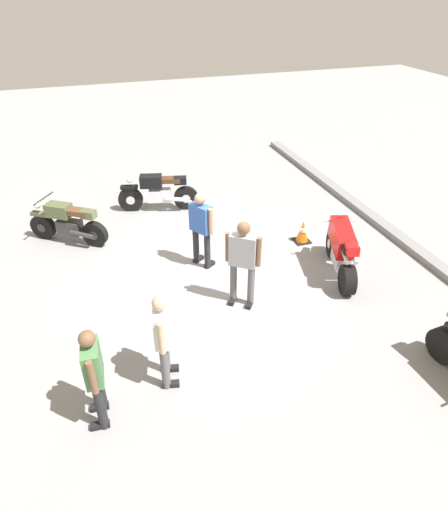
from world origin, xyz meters
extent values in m
plane|color=gray|center=(0.00, 0.00, 0.00)|extent=(40.00, 40.00, 0.00)
cube|color=gray|center=(0.00, 4.60, 0.07)|extent=(14.00, 0.30, 0.15)
cylinder|color=black|center=(0.29, 2.74, 0.30)|extent=(0.62, 0.34, 0.60)
cylinder|color=black|center=(1.57, 2.32, 0.30)|extent=(0.64, 0.40, 0.60)
cylinder|color=silver|center=(0.29, 2.74, 0.30)|extent=(0.26, 0.24, 0.21)
cylinder|color=silver|center=(1.57, 2.32, 0.30)|extent=(0.26, 0.24, 0.21)
cube|color=silver|center=(0.98, 2.51, 0.40)|extent=(0.62, 0.44, 0.32)
cube|color=red|center=(0.84, 2.56, 0.80)|extent=(1.05, 0.65, 0.57)
cone|color=red|center=(0.34, 2.72, 0.95)|extent=(0.44, 0.43, 0.39)
cube|color=black|center=(1.22, 2.44, 0.87)|extent=(0.65, 0.44, 0.12)
cube|color=red|center=(1.50, 2.34, 0.95)|extent=(0.40, 0.32, 0.23)
cylinder|color=silver|center=(1.48, 2.43, 0.77)|extent=(0.40, 0.21, 0.17)
cylinder|color=silver|center=(1.43, 2.28, 0.77)|extent=(0.40, 0.21, 0.17)
cylinder|color=silver|center=(0.48, 2.68, 0.97)|extent=(0.25, 0.68, 0.04)
sphere|color=silver|center=(0.27, 2.75, 0.90)|extent=(0.16, 0.16, 0.16)
cylinder|color=black|center=(-3.34, -1.16, 0.32)|extent=(0.28, 0.65, 0.64)
cylinder|color=black|center=(-2.98, 0.25, 0.32)|extent=(0.28, 0.65, 0.64)
cylinder|color=silver|center=(-3.34, -1.16, 0.32)|extent=(0.19, 0.25, 0.22)
cylinder|color=silver|center=(-2.98, 0.25, 0.32)|extent=(0.19, 0.25, 0.22)
cube|color=silver|center=(-3.15, -0.40, 0.42)|extent=(0.41, 0.61, 0.32)
cube|color=black|center=(-3.20, -0.60, 0.82)|extent=(0.45, 0.62, 0.30)
cube|color=black|center=(-3.34, -1.16, 0.67)|extent=(0.26, 0.47, 0.08)
cube|color=#4C2D19|center=(-3.08, -0.16, 0.84)|extent=(0.40, 0.65, 0.12)
cube|color=black|center=(-3.01, 0.13, 0.82)|extent=(0.29, 0.36, 0.18)
cylinder|color=silver|center=(-2.88, -0.06, 0.37)|extent=(0.24, 0.57, 0.16)
cylinder|color=silver|center=(-3.28, -0.92, 1.07)|extent=(0.69, 0.21, 0.04)
sphere|color=silver|center=(-3.34, -1.13, 0.87)|extent=(0.16, 0.16, 0.16)
cylinder|color=black|center=(-2.56, -3.32, 0.30)|extent=(0.47, 0.59, 0.60)
cylinder|color=black|center=(-1.81, -2.19, 0.30)|extent=(0.47, 0.59, 0.60)
cylinder|color=#333333|center=(-2.56, -3.32, 0.30)|extent=(0.27, 0.27, 0.21)
cylinder|color=#333333|center=(-1.81, -2.19, 0.30)|extent=(0.27, 0.27, 0.21)
cube|color=#333333|center=(-2.15, -2.71, 0.40)|extent=(0.54, 0.62, 0.32)
cube|color=#515B38|center=(-2.27, -2.88, 0.80)|extent=(0.58, 0.64, 0.30)
cube|color=#515B38|center=(-2.56, -3.32, 0.63)|extent=(0.38, 0.45, 0.08)
cube|color=brown|center=(-2.01, -2.51, 0.82)|extent=(0.55, 0.64, 0.12)
cube|color=#515B38|center=(-1.85, -2.26, 0.80)|extent=(0.36, 0.39, 0.18)
cylinder|color=#333333|center=(-1.79, -2.48, 0.35)|extent=(0.40, 0.52, 0.16)
cylinder|color=#333333|center=(-2.45, -3.15, 1.05)|extent=(0.60, 0.42, 0.04)
sphere|color=silver|center=(-2.57, -3.34, 0.85)|extent=(0.16, 0.16, 0.16)
cylinder|color=black|center=(3.62, 2.84, 0.30)|extent=(0.62, 0.29, 0.60)
cylinder|color=black|center=(3.62, 2.84, 0.30)|extent=(0.23, 0.20, 0.21)
cylinder|color=#262628|center=(2.87, -2.47, 0.40)|extent=(0.14, 0.14, 0.80)
cube|color=black|center=(2.87, -2.53, 0.04)|extent=(0.12, 0.27, 0.08)
cylinder|color=#262628|center=(3.19, -2.49, 0.40)|extent=(0.14, 0.14, 0.80)
cube|color=black|center=(3.18, -2.55, 0.04)|extent=(0.12, 0.27, 0.08)
cube|color=#4C7F4C|center=(3.03, -2.48, 1.08)|extent=(0.46, 0.25, 0.57)
cylinder|color=brown|center=(2.76, -2.47, 1.10)|extent=(0.10, 0.10, 0.53)
cylinder|color=brown|center=(3.30, -2.50, 1.10)|extent=(0.10, 0.10, 0.53)
sphere|color=brown|center=(3.03, -2.48, 1.50)|extent=(0.22, 0.22, 0.22)
cylinder|color=#59595B|center=(1.11, 0.13, 0.43)|extent=(0.18, 0.18, 0.86)
cube|color=black|center=(1.16, 0.09, 0.04)|extent=(0.27, 0.23, 0.08)
cylinder|color=#59595B|center=(1.32, 0.40, 0.43)|extent=(0.18, 0.18, 0.86)
cube|color=black|center=(1.36, 0.37, 0.04)|extent=(0.27, 0.23, 0.08)
cube|color=#99999E|center=(1.21, 0.27, 1.17)|extent=(0.46, 0.52, 0.61)
cylinder|color=brown|center=(1.04, 0.04, 1.18)|extent=(0.13, 0.13, 0.57)
cylinder|color=brown|center=(1.38, 0.50, 1.18)|extent=(0.13, 0.13, 0.57)
sphere|color=brown|center=(1.21, 0.27, 1.62)|extent=(0.23, 0.23, 0.23)
cylinder|color=#59595B|center=(2.77, -1.53, 0.40)|extent=(0.15, 0.15, 0.79)
cube|color=black|center=(2.78, -1.47, 0.04)|extent=(0.15, 0.28, 0.08)
cylinder|color=#59595B|center=(2.46, -1.46, 0.40)|extent=(0.15, 0.15, 0.79)
cube|color=black|center=(2.48, -1.40, 0.04)|extent=(0.15, 0.28, 0.08)
cube|color=silver|center=(2.62, -1.49, 1.08)|extent=(0.48, 0.31, 0.56)
cylinder|color=#D8AD8C|center=(2.88, -1.55, 1.09)|extent=(0.11, 0.11, 0.53)
cylinder|color=#D8AD8C|center=(2.35, -1.44, 1.09)|extent=(0.11, 0.11, 0.53)
sphere|color=#D8AD8C|center=(2.62, -1.49, 1.50)|extent=(0.22, 0.22, 0.22)
cylinder|color=#262628|center=(-0.13, -0.01, 0.42)|extent=(0.18, 0.18, 0.83)
cube|color=black|center=(-0.16, 0.04, 0.04)|extent=(0.22, 0.27, 0.08)
cylinder|color=#262628|center=(-0.41, -0.18, 0.42)|extent=(0.18, 0.18, 0.83)
cube|color=black|center=(-0.44, -0.13, 0.04)|extent=(0.22, 0.27, 0.08)
cube|color=#3359A5|center=(-0.27, -0.09, 1.13)|extent=(0.51, 0.43, 0.59)
cylinder|color=tan|center=(-0.03, 0.05, 1.14)|extent=(0.12, 0.12, 0.55)
cylinder|color=tan|center=(-0.51, -0.24, 1.14)|extent=(0.12, 0.12, 0.55)
sphere|color=tan|center=(-0.27, -0.09, 1.56)|extent=(0.23, 0.23, 0.23)
cube|color=black|center=(-0.47, 2.40, 0.01)|extent=(0.36, 0.36, 0.03)
cone|color=orange|center=(-0.47, 2.40, 0.28)|extent=(0.28, 0.28, 0.50)
cylinder|color=white|center=(-0.47, 2.40, 0.32)|extent=(0.19, 0.19, 0.08)
camera|label=1|loc=(7.34, -2.13, 5.28)|focal=30.69mm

